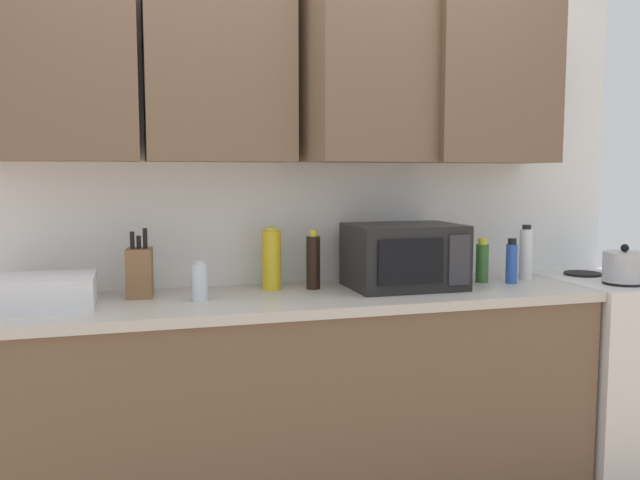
{
  "coord_description": "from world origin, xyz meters",
  "views": [
    {
      "loc": [
        -0.68,
        -2.94,
        1.41
      ],
      "look_at": [
        0.1,
        -0.25,
        1.12
      ],
      "focal_mm": 37.22,
      "sensor_mm": 36.0,
      "label": 1
    }
  ],
  "objects_px": {
    "dish_rack": "(42,292)",
    "bottle_blue_cleaner": "(512,262)",
    "microwave": "(404,256)",
    "bottle_soy_dark": "(313,261)",
    "kettle": "(624,267)",
    "knife_block": "(140,272)",
    "stove_range": "(627,368)",
    "bottle_green_oil": "(482,262)",
    "bottle_clear_tall": "(200,282)",
    "bottle_yellow_mustard": "(272,259)",
    "bottle_white_jar": "(526,253)"
  },
  "relations": [
    {
      "from": "dish_rack",
      "to": "bottle_blue_cleaner",
      "type": "distance_m",
      "value": 2.0
    },
    {
      "from": "microwave",
      "to": "dish_rack",
      "type": "height_order",
      "value": "microwave"
    },
    {
      "from": "bottle_soy_dark",
      "to": "kettle",
      "type": "bearing_deg",
      "value": -11.14
    },
    {
      "from": "knife_block",
      "to": "stove_range",
      "type": "bearing_deg",
      "value": -3.46
    },
    {
      "from": "knife_block",
      "to": "bottle_green_oil",
      "type": "xyz_separation_m",
      "value": [
        1.53,
        -0.05,
        -0.01
      ]
    },
    {
      "from": "bottle_clear_tall",
      "to": "bottle_yellow_mustard",
      "type": "relative_size",
      "value": 0.59
    },
    {
      "from": "bottle_white_jar",
      "to": "bottle_blue_cleaner",
      "type": "bearing_deg",
      "value": -148.57
    },
    {
      "from": "bottle_white_jar",
      "to": "bottle_soy_dark",
      "type": "bearing_deg",
      "value": 178.03
    },
    {
      "from": "bottle_green_oil",
      "to": "bottle_blue_cleaner",
      "type": "bearing_deg",
      "value": -29.14
    },
    {
      "from": "stove_range",
      "to": "bottle_white_jar",
      "type": "bearing_deg",
      "value": 169.45
    },
    {
      "from": "bottle_yellow_mustard",
      "to": "stove_range",
      "type": "bearing_deg",
      "value": -5.79
    },
    {
      "from": "kettle",
      "to": "bottle_blue_cleaner",
      "type": "height_order",
      "value": "bottle_blue_cleaner"
    },
    {
      "from": "microwave",
      "to": "knife_block",
      "type": "xyz_separation_m",
      "value": [
        -1.12,
        0.09,
        -0.04
      ]
    },
    {
      "from": "kettle",
      "to": "bottle_green_oil",
      "type": "bearing_deg",
      "value": 159.05
    },
    {
      "from": "stove_range",
      "to": "bottle_yellow_mustard",
      "type": "bearing_deg",
      "value": 174.21
    },
    {
      "from": "dish_rack",
      "to": "bottle_white_jar",
      "type": "distance_m",
      "value": 2.12
    },
    {
      "from": "bottle_white_jar",
      "to": "bottle_blue_cleaner",
      "type": "height_order",
      "value": "bottle_white_jar"
    },
    {
      "from": "dish_rack",
      "to": "bottle_blue_cleaner",
      "type": "height_order",
      "value": "bottle_blue_cleaner"
    },
    {
      "from": "stove_range",
      "to": "bottle_green_oil",
      "type": "relative_size",
      "value": 4.46
    },
    {
      "from": "bottle_soy_dark",
      "to": "bottle_yellow_mustard",
      "type": "xyz_separation_m",
      "value": [
        -0.17,
        0.04,
        0.01
      ]
    },
    {
      "from": "bottle_blue_cleaner",
      "to": "kettle",
      "type": "bearing_deg",
      "value": -18.83
    },
    {
      "from": "bottle_white_jar",
      "to": "bottle_clear_tall",
      "type": "bearing_deg",
      "value": -175.97
    },
    {
      "from": "bottle_green_oil",
      "to": "bottle_white_jar",
      "type": "bearing_deg",
      "value": 2.74
    },
    {
      "from": "stove_range",
      "to": "knife_block",
      "type": "height_order",
      "value": "knife_block"
    },
    {
      "from": "knife_block",
      "to": "bottle_green_oil",
      "type": "height_order",
      "value": "knife_block"
    },
    {
      "from": "knife_block",
      "to": "bottle_blue_cleaner",
      "type": "distance_m",
      "value": 1.64
    },
    {
      "from": "stove_range",
      "to": "bottle_green_oil",
      "type": "bearing_deg",
      "value": 173.53
    },
    {
      "from": "bottle_clear_tall",
      "to": "bottle_green_oil",
      "type": "distance_m",
      "value": 1.3
    },
    {
      "from": "dish_rack",
      "to": "bottle_white_jar",
      "type": "bearing_deg",
      "value": 2.1
    },
    {
      "from": "dish_rack",
      "to": "bottle_green_oil",
      "type": "bearing_deg",
      "value": 2.02
    },
    {
      "from": "knife_block",
      "to": "bottle_blue_cleaner",
      "type": "relative_size",
      "value": 1.37
    },
    {
      "from": "bottle_green_oil",
      "to": "bottle_yellow_mustard",
      "type": "distance_m",
      "value": 0.98
    },
    {
      "from": "bottle_green_oil",
      "to": "dish_rack",
      "type": "bearing_deg",
      "value": -177.98
    },
    {
      "from": "microwave",
      "to": "bottle_green_oil",
      "type": "bearing_deg",
      "value": 4.76
    },
    {
      "from": "bottle_blue_cleaner",
      "to": "bottle_green_oil",
      "type": "bearing_deg",
      "value": 150.86
    },
    {
      "from": "kettle",
      "to": "bottle_blue_cleaner",
      "type": "xyz_separation_m",
      "value": [
        -0.48,
        0.16,
        0.02
      ]
    },
    {
      "from": "kettle",
      "to": "bottle_yellow_mustard",
      "type": "xyz_separation_m",
      "value": [
        -1.56,
        0.32,
        0.05
      ]
    },
    {
      "from": "microwave",
      "to": "bottle_soy_dark",
      "type": "relative_size",
      "value": 1.87
    },
    {
      "from": "microwave",
      "to": "bottle_clear_tall",
      "type": "relative_size",
      "value": 3.0
    },
    {
      "from": "kettle",
      "to": "bottle_white_jar",
      "type": "xyz_separation_m",
      "value": [
        -0.35,
        0.24,
        0.04
      ]
    },
    {
      "from": "kettle",
      "to": "dish_rack",
      "type": "height_order",
      "value": "kettle"
    },
    {
      "from": "stove_range",
      "to": "bottle_clear_tall",
      "type": "bearing_deg",
      "value": -179.71
    },
    {
      "from": "bottle_yellow_mustard",
      "to": "bottle_green_oil",
      "type": "bearing_deg",
      "value": -5.26
    },
    {
      "from": "stove_range",
      "to": "bottle_blue_cleaner",
      "type": "xyz_separation_m",
      "value": [
        -0.65,
        0.02,
        0.55
      ]
    },
    {
      "from": "knife_block",
      "to": "bottle_blue_cleaner",
      "type": "height_order",
      "value": "knife_block"
    },
    {
      "from": "dish_rack",
      "to": "knife_block",
      "type": "bearing_deg",
      "value": 18.36
    },
    {
      "from": "bottle_soy_dark",
      "to": "bottle_clear_tall",
      "type": "bearing_deg",
      "value": -164.03
    },
    {
      "from": "stove_range",
      "to": "knife_block",
      "type": "bearing_deg",
      "value": 176.54
    },
    {
      "from": "microwave",
      "to": "bottle_yellow_mustard",
      "type": "height_order",
      "value": "microwave"
    },
    {
      "from": "bottle_yellow_mustard",
      "to": "microwave",
      "type": "bearing_deg",
      "value": -12.25
    }
  ]
}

